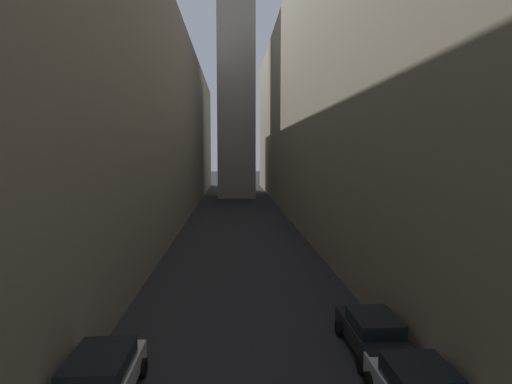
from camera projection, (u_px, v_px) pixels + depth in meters
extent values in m
plane|color=#232326|center=(239.00, 228.00, 41.20)|extent=(264.00, 264.00, 0.00)
cube|color=gray|center=(119.00, 121.00, 41.64)|extent=(12.33, 108.00, 20.56)
cube|color=gray|center=(354.00, 97.00, 42.66)|extent=(11.92, 108.00, 25.51)
cube|color=#9E9384|center=(236.00, 44.00, 68.67)|extent=(6.02, 6.02, 49.18)
cube|color=black|center=(99.00, 364.00, 12.12)|extent=(1.61, 2.45, 0.58)
cylinder|color=black|center=(87.00, 369.00, 13.65)|extent=(0.22, 0.60, 0.60)
cylinder|color=black|center=(142.00, 368.00, 13.74)|extent=(0.22, 0.60, 0.60)
cube|color=black|center=(420.00, 376.00, 11.50)|extent=(1.64, 1.85, 0.59)
cylinder|color=black|center=(370.00, 382.00, 12.89)|extent=(0.22, 0.60, 0.60)
cylinder|color=black|center=(428.00, 380.00, 12.99)|extent=(0.22, 0.60, 0.60)
cube|color=black|center=(372.00, 335.00, 15.40)|extent=(1.66, 4.37, 0.64)
cube|color=black|center=(374.00, 322.00, 15.20)|extent=(1.53, 2.20, 0.49)
cylinder|color=black|center=(339.00, 328.00, 16.87)|extent=(0.22, 0.64, 0.64)
cylinder|color=black|center=(381.00, 327.00, 16.96)|extent=(0.22, 0.64, 0.64)
cylinder|color=black|center=(362.00, 365.00, 13.91)|extent=(0.22, 0.64, 0.64)
cylinder|color=black|center=(412.00, 363.00, 14.00)|extent=(0.22, 0.64, 0.64)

